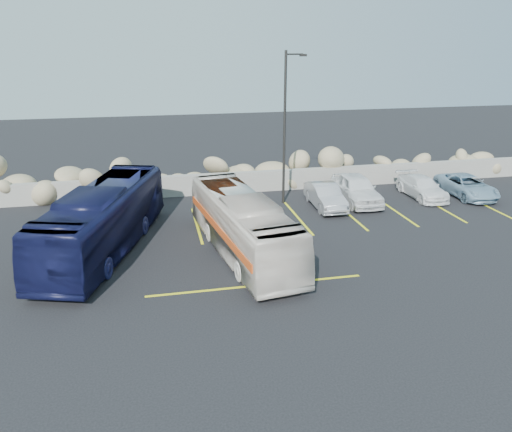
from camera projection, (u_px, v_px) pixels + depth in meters
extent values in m
plane|color=black|center=(284.00, 286.00, 18.23)|extent=(90.00, 90.00, 0.00)
cube|color=gray|center=(231.00, 183.00, 29.09)|extent=(60.00, 0.40, 1.20)
cube|color=yellow|center=(197.00, 225.00, 24.19)|extent=(0.12, 5.00, 0.01)
cube|color=yellow|center=(298.00, 217.00, 25.19)|extent=(0.12, 5.00, 0.01)
cube|color=yellow|center=(348.00, 214.00, 25.73)|extent=(0.12, 5.00, 0.01)
cube|color=yellow|center=(394.00, 210.00, 26.24)|extent=(0.12, 5.00, 0.01)
cube|color=yellow|center=(439.00, 207.00, 26.75)|extent=(0.12, 5.00, 0.01)
cube|color=yellow|center=(482.00, 204.00, 27.26)|extent=(0.12, 5.00, 0.01)
cube|color=yellow|center=(256.00, 286.00, 18.22)|extent=(8.00, 0.12, 0.01)
cylinder|color=#282624|center=(284.00, 130.00, 26.14)|extent=(0.14, 0.14, 8.00)
cylinder|color=#282624|center=(295.00, 54.00, 24.96)|extent=(0.90, 0.08, 0.08)
cube|color=#282624|center=(303.00, 55.00, 25.07)|extent=(0.35, 0.18, 0.12)
imported|color=silver|center=(243.00, 225.00, 20.59)|extent=(3.44, 9.32, 2.54)
imported|color=#111338|center=(104.00, 219.00, 20.87)|extent=(5.20, 10.21, 2.78)
imported|color=white|center=(356.00, 189.00, 27.35)|extent=(1.90, 4.53, 1.53)
imported|color=#A4A5A9|center=(325.00, 196.00, 26.52)|extent=(1.41, 3.86, 1.26)
imported|color=white|center=(422.00, 187.00, 28.29)|extent=(1.64, 3.98, 1.15)
imported|color=#81A0B6|center=(467.00, 186.00, 28.48)|extent=(1.99, 4.28, 1.19)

